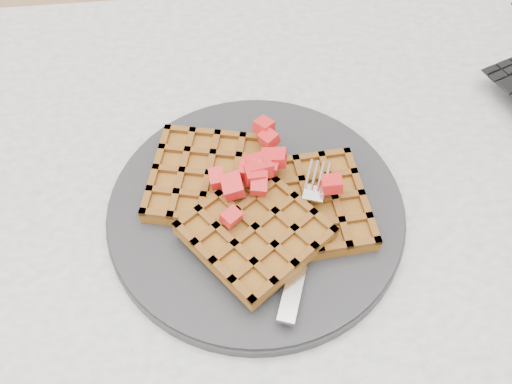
% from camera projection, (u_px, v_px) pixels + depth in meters
% --- Properties ---
extents(table, '(1.20, 0.80, 0.75)m').
position_uv_depth(table, '(303.00, 280.00, 0.67)').
color(table, silver).
rests_on(table, ground).
extents(plate, '(0.30, 0.30, 0.02)m').
position_uv_depth(plate, '(256.00, 210.00, 0.58)').
color(plate, black).
rests_on(plate, table).
extents(waffles, '(0.23, 0.22, 0.03)m').
position_uv_depth(waffles, '(257.00, 203.00, 0.56)').
color(waffles, '#90591E').
rests_on(waffles, plate).
extents(strawberry_pile, '(0.15, 0.15, 0.02)m').
position_uv_depth(strawberry_pile, '(256.00, 183.00, 0.54)').
color(strawberry_pile, '#A9151B').
rests_on(strawberry_pile, waffles).
extents(fork, '(0.08, 0.18, 0.02)m').
position_uv_depth(fork, '(306.00, 232.00, 0.55)').
color(fork, silver).
rests_on(fork, plate).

